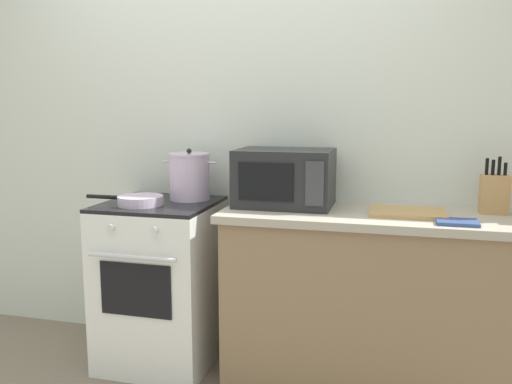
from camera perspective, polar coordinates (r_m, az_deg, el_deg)
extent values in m
cube|color=silver|center=(3.05, 3.54, 5.64)|extent=(4.40, 0.10, 2.50)
cube|color=#8C7051|center=(2.82, 14.24, -11.83)|extent=(1.64, 0.56, 0.88)
cube|color=#ADA393|center=(2.69, 14.62, -2.63)|extent=(1.70, 0.60, 0.04)
cube|color=white|center=(3.06, -10.22, -9.80)|extent=(0.60, 0.60, 0.90)
cube|color=black|center=(2.94, -10.47, -1.30)|extent=(0.60, 0.60, 0.02)
cube|color=black|center=(2.78, -12.93, -10.32)|extent=(0.39, 0.01, 0.28)
cylinder|color=silver|center=(2.71, -13.32, -6.89)|extent=(0.48, 0.02, 0.02)
cylinder|color=silver|center=(2.74, -15.47, -3.74)|extent=(0.04, 0.02, 0.04)
cylinder|color=silver|center=(2.63, -10.94, -4.10)|extent=(0.04, 0.02, 0.04)
cylinder|color=silver|center=(2.99, -7.21, 1.56)|extent=(0.23, 0.23, 0.25)
cylinder|color=silver|center=(2.98, -7.26, 4.07)|extent=(0.23, 0.23, 0.01)
sphere|color=black|center=(2.97, -7.27, 4.45)|extent=(0.03, 0.03, 0.03)
cylinder|color=silver|center=(3.03, -9.59, 3.28)|extent=(0.05, 0.01, 0.01)
cylinder|color=silver|center=(2.93, -4.82, 3.18)|extent=(0.05, 0.01, 0.01)
cylinder|color=silver|center=(2.87, -12.41, -0.90)|extent=(0.24, 0.24, 0.05)
cylinder|color=black|center=(2.98, -16.21, -0.51)|extent=(0.20, 0.02, 0.02)
cube|color=#232326|center=(2.78, 3.16, 1.56)|extent=(0.50, 0.36, 0.30)
cube|color=black|center=(2.61, 1.06, 1.10)|extent=(0.28, 0.01, 0.19)
cube|color=#38383D|center=(2.57, 6.38, 0.90)|extent=(0.09, 0.01, 0.22)
cube|color=tan|center=(2.67, 16.09, -2.15)|extent=(0.36, 0.26, 0.02)
cube|color=tan|center=(2.83, 24.41, -0.22)|extent=(0.13, 0.10, 0.19)
cylinder|color=black|center=(2.81, 23.75, 2.54)|extent=(0.02, 0.02, 0.08)
cylinder|color=black|center=(2.81, 24.31, 2.45)|extent=(0.02, 0.02, 0.07)
cylinder|color=black|center=(2.82, 24.88, 2.58)|extent=(0.02, 0.02, 0.09)
cylinder|color=black|center=(2.82, 25.42, 2.27)|extent=(0.02, 0.02, 0.06)
cube|color=#33477A|center=(2.53, 20.96, -3.06)|extent=(0.18, 0.14, 0.02)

